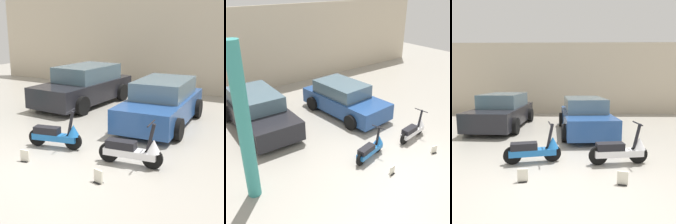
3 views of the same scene
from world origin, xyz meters
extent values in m
plane|color=#9E998E|center=(0.00, 0.00, 0.00)|extent=(28.00, 28.00, 0.00)
cube|color=beige|center=(0.00, 8.64, 2.00)|extent=(19.60, 0.12, 4.00)
cylinder|color=black|center=(-0.17, 1.03, 0.21)|extent=(0.42, 0.16, 0.42)
cylinder|color=black|center=(-1.08, 0.84, 0.21)|extent=(0.42, 0.16, 0.42)
cube|color=#1E66B2|center=(-0.62, 0.94, 0.26)|extent=(1.12, 0.48, 0.15)
cube|color=black|center=(-0.82, 0.90, 0.42)|extent=(0.65, 0.37, 0.16)
cylinder|color=black|center=(-0.22, 1.02, 0.63)|extent=(0.20, 0.11, 0.59)
cylinder|color=black|center=(-0.22, 1.02, 0.93)|extent=(0.13, 0.48, 0.03)
cone|color=#1E66B2|center=(-0.15, 1.04, 0.47)|extent=(0.33, 0.33, 0.27)
cylinder|color=black|center=(1.85, 0.95, 0.22)|extent=(0.44, 0.13, 0.43)
cylinder|color=black|center=(0.90, 0.84, 0.22)|extent=(0.44, 0.13, 0.43)
cube|color=silver|center=(1.37, 0.90, 0.27)|extent=(1.15, 0.40, 0.15)
cube|color=black|center=(1.17, 0.87, 0.43)|extent=(0.66, 0.33, 0.17)
cylinder|color=black|center=(1.79, 0.95, 0.65)|extent=(0.21, 0.10, 0.61)
cylinder|color=black|center=(1.79, 0.95, 0.95)|extent=(0.09, 0.50, 0.03)
cone|color=silver|center=(1.86, 0.96, 0.48)|extent=(0.32, 0.32, 0.28)
cube|color=black|center=(-2.50, 4.92, 0.51)|extent=(1.85, 4.10, 0.67)
cube|color=slate|center=(-2.49, 5.16, 1.11)|extent=(1.57, 2.32, 0.53)
cylinder|color=black|center=(-1.69, 3.64, 0.31)|extent=(0.24, 0.62, 0.61)
cylinder|color=black|center=(-3.43, 3.71, 0.31)|extent=(0.24, 0.62, 0.61)
cylinder|color=black|center=(-1.58, 6.13, 0.31)|extent=(0.24, 0.62, 0.61)
cylinder|color=black|center=(-3.32, 6.21, 0.31)|extent=(0.24, 0.62, 0.61)
cube|color=navy|center=(0.83, 3.96, 0.47)|extent=(1.84, 3.88, 0.63)
cube|color=slate|center=(0.81, 4.18, 1.03)|extent=(1.53, 2.21, 0.49)
cylinder|color=black|center=(1.73, 2.85, 0.29)|extent=(0.24, 0.59, 0.58)
cylinder|color=black|center=(0.10, 2.73, 0.29)|extent=(0.24, 0.59, 0.58)
cylinder|color=black|center=(1.56, 5.18, 0.29)|extent=(0.24, 0.59, 0.58)
cylinder|color=black|center=(-0.07, 5.06, 0.29)|extent=(0.24, 0.59, 0.58)
cube|color=black|center=(-0.66, -0.04, 0.01)|extent=(0.18, 0.14, 0.01)
cube|color=silver|center=(-0.66, -0.04, 0.13)|extent=(0.20, 0.06, 0.26)
cube|color=black|center=(1.22, -0.12, 0.01)|extent=(0.18, 0.15, 0.01)
cube|color=silver|center=(1.22, -0.12, 0.13)|extent=(0.20, 0.08, 0.26)
cylinder|color=teal|center=(-4.12, 1.59, 2.00)|extent=(0.34, 0.34, 4.00)
camera|label=1|loc=(4.29, -5.04, 2.90)|focal=55.00mm
camera|label=2|loc=(-5.89, -4.27, 5.10)|focal=45.00mm
camera|label=3|loc=(0.20, -3.97, 1.93)|focal=35.00mm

